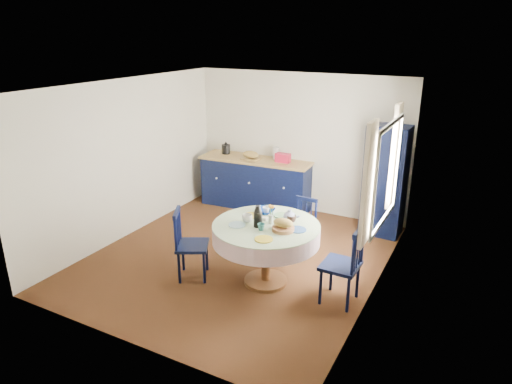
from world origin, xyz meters
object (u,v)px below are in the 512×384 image
(kitchen_counter, at_px, (256,182))
(cobalt_bowl, at_px, (265,211))
(mug_a, at_px, (247,218))
(mug_c, at_px, (291,219))
(chair_right, at_px, (344,264))
(dining_table, at_px, (267,234))
(chair_far, at_px, (302,226))
(mug_d, at_px, (266,210))
(mug_b, at_px, (261,227))
(pantry_cabinet, at_px, (385,181))
(chair_left, at_px, (189,244))

(kitchen_counter, bearing_deg, cobalt_bowl, -62.90)
(mug_a, distance_m, cobalt_bowl, 0.39)
(mug_c, bearing_deg, chair_right, -13.28)
(dining_table, height_order, chair_right, dining_table)
(chair_far, distance_m, mug_d, 0.87)
(mug_b, bearing_deg, kitchen_counter, 118.96)
(pantry_cabinet, relative_size, mug_b, 19.12)
(mug_c, xyz_separation_m, mug_d, (-0.42, 0.11, -0.00))
(pantry_cabinet, bearing_deg, mug_b, -108.44)
(chair_far, xyz_separation_m, mug_a, (-0.34, -1.07, 0.46))
(chair_right, xyz_separation_m, mug_d, (-1.20, 0.30, 0.37))
(kitchen_counter, bearing_deg, mug_c, -56.23)
(mug_b, bearing_deg, pantry_cabinet, 69.06)
(mug_d, relative_size, cobalt_bowl, 0.39)
(kitchen_counter, xyz_separation_m, mug_b, (1.44, -2.60, 0.40))
(cobalt_bowl, bearing_deg, mug_c, -14.86)
(pantry_cabinet, bearing_deg, mug_a, -115.11)
(kitchen_counter, bearing_deg, dining_table, -63.00)
(mug_a, xyz_separation_m, mug_d, (0.09, 0.37, -0.01))
(dining_table, bearing_deg, chair_left, -161.18)
(mug_b, relative_size, cobalt_bowl, 0.36)
(pantry_cabinet, xyz_separation_m, chair_left, (-1.95, -2.64, -0.41))
(chair_left, bearing_deg, chair_right, -107.56)
(chair_left, bearing_deg, mug_c, -93.68)
(mug_b, distance_m, mug_c, 0.47)
(mug_c, bearing_deg, mug_d, 165.19)
(cobalt_bowl, bearing_deg, dining_table, -60.06)
(cobalt_bowl, bearing_deg, chair_left, -139.55)
(chair_left, height_order, cobalt_bowl, chair_left)
(pantry_cabinet, height_order, mug_d, pantry_cabinet)
(dining_table, xyz_separation_m, mug_c, (0.25, 0.22, 0.18))
(mug_a, bearing_deg, kitchen_counter, 115.34)
(kitchen_counter, distance_m, pantry_cabinet, 2.43)
(mug_d, bearing_deg, kitchen_counter, 120.95)
(chair_right, xyz_separation_m, mug_c, (-0.78, 0.19, 0.37))
(mug_c, bearing_deg, pantry_cabinet, 70.91)
(chair_left, relative_size, cobalt_bowl, 3.74)
(pantry_cabinet, bearing_deg, chair_left, -124.00)
(chair_left, height_order, chair_far, chair_left)
(dining_table, xyz_separation_m, chair_far, (0.08, 1.02, -0.28))
(chair_right, bearing_deg, kitchen_counter, -132.76)
(dining_table, bearing_deg, cobalt_bowl, 119.94)
(chair_far, bearing_deg, mug_a, -104.54)
(dining_table, height_order, cobalt_bowl, dining_table)
(dining_table, bearing_deg, mug_d, 117.64)
(chair_right, distance_m, mug_a, 1.35)
(mug_a, xyz_separation_m, cobalt_bowl, (0.06, 0.38, -0.02))
(chair_right, bearing_deg, chair_far, -134.85)
(pantry_cabinet, distance_m, chair_far, 1.62)
(kitchen_counter, distance_m, cobalt_bowl, 2.44)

